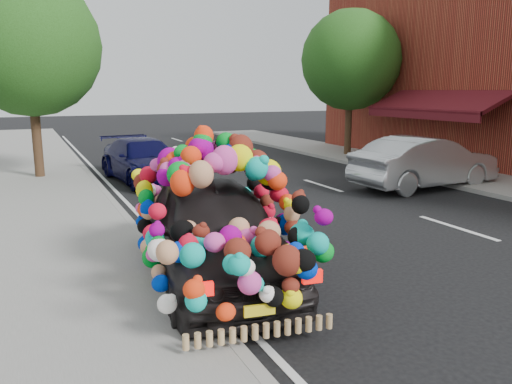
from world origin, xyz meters
The scene contains 10 objects.
ground centered at (0.00, 0.00, 0.00)m, with size 100.00×100.00×0.00m, color black.
sidewalk centered at (-4.30, 0.00, 0.06)m, with size 4.00×60.00×0.12m, color gray.
kerb centered at (-2.35, 0.00, 0.07)m, with size 0.15×60.00×0.13m, color gray.
footpath_far centered at (8.20, 3.00, 0.06)m, with size 3.00×40.00×0.12m, color gray.
lane_markings centered at (3.60, 0.00, 0.01)m, with size 6.00×50.00×0.01m, color silver, non-canonical shape.
tree_near_sidewalk centered at (-3.80, 9.50, 4.02)m, with size 4.20×4.20×6.13m.
tree_far_b centered at (8.00, 10.00, 3.89)m, with size 4.00×4.00×5.90m.
plush_art_car centered at (-1.80, -0.52, 1.09)m, with size 2.72×4.79×2.13m.
navy_sedan centered at (-0.91, 7.94, 0.64)m, with size 1.80×4.43×1.29m, color black.
silver_hatchback centered at (6.02, 3.52, 0.73)m, with size 1.54×4.42×1.45m, color #A5A8AC.
Camera 1 is at (-4.20, -7.08, 2.74)m, focal length 35.00 mm.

